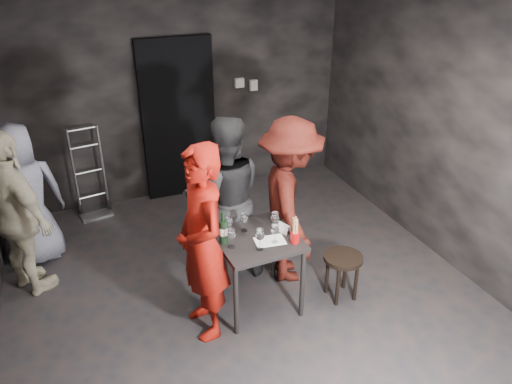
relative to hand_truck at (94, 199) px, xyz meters
name	(u,v)px	position (x,y,z in m)	size (l,w,h in m)	color
floor	(246,296)	(1.20, -2.27, -0.21)	(4.50, 5.00, 0.02)	black
ceiling	(243,7)	(1.20, -2.27, 2.49)	(4.50, 5.00, 0.02)	silver
wall_back	(176,96)	(1.20, 0.23, 1.14)	(4.50, 0.04, 2.70)	black
wall_right	(452,137)	(3.45, -2.27, 1.14)	(0.04, 5.00, 2.70)	black
doorway	(179,120)	(1.20, 0.17, 0.84)	(0.95, 0.10, 2.10)	black
wallbox_upper	(239,83)	(2.05, 0.18, 1.24)	(0.12, 0.06, 0.12)	#B7B7B2
wallbox_lower	(253,85)	(2.25, 0.18, 1.19)	(0.10, 0.06, 0.14)	#B7B7B2
hand_truck	(94,199)	(0.00, 0.00, 0.00)	(0.38, 0.33, 1.15)	#B2B2B7
tasting_table	(257,246)	(1.26, -2.40, 0.44)	(0.72, 0.72, 0.75)	black
stool	(343,264)	(2.06, -2.61, 0.17)	(0.37, 0.37, 0.47)	black
server_red	(201,228)	(0.72, -2.53, 0.83)	(0.76, 0.50, 2.09)	#A21209
woman_black	(225,188)	(1.18, -1.77, 0.75)	(0.94, 0.51, 1.93)	black
man_maroon	(290,191)	(1.74, -2.08, 0.76)	(1.25, 0.58, 1.94)	#42110C
bystander_cream	(15,207)	(-0.74, -1.35, 0.72)	(1.09, 0.52, 1.86)	#BCB192
bystander_grey	(25,194)	(-0.68, -0.81, 0.59)	(0.78, 0.43, 1.60)	slate
tasting_mat	(270,241)	(1.34, -2.51, 0.54)	(0.27, 0.18, 0.00)	white
wine_glass_a	(231,237)	(0.99, -2.47, 0.64)	(0.08, 0.08, 0.20)	white
wine_glass_b	(229,225)	(1.04, -2.27, 0.63)	(0.07, 0.07, 0.19)	white
wine_glass_c	(244,221)	(1.20, -2.25, 0.63)	(0.07, 0.07, 0.19)	white
wine_glass_d	(260,238)	(1.21, -2.59, 0.65)	(0.08, 0.08, 0.22)	white
wine_glass_e	(275,233)	(1.38, -2.54, 0.64)	(0.08, 0.08, 0.20)	white
wine_glass_f	(275,221)	(1.45, -2.37, 0.64)	(0.08, 0.08, 0.21)	white
wine_bottle	(223,231)	(0.95, -2.38, 0.66)	(0.08, 0.08, 0.31)	black
breadstick_cup	(295,230)	(1.54, -2.60, 0.66)	(0.08, 0.08, 0.26)	#A00A0B
reserved_card	(283,228)	(1.51, -2.42, 0.59)	(0.08, 0.13, 0.10)	white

